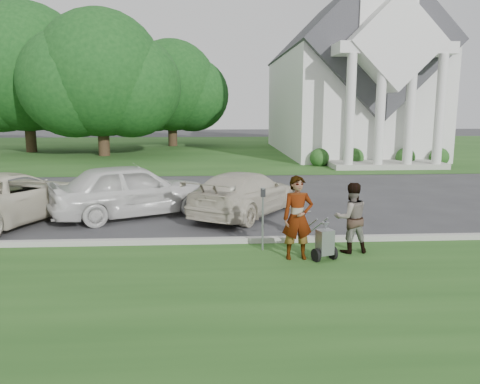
{
  "coord_description": "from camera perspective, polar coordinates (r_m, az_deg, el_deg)",
  "views": [
    {
      "loc": [
        -0.54,
        -10.5,
        3.3
      ],
      "look_at": [
        0.06,
        0.0,
        1.39
      ],
      "focal_mm": 35.0,
      "sensor_mm": 36.0,
      "label": 1
    }
  ],
  "objects": [
    {
      "name": "person_right",
      "position": [
        10.94,
        13.37,
        -3.14
      ],
      "size": [
        0.84,
        0.69,
        1.62
      ],
      "primitive_type": "imported",
      "rotation": [
        0.0,
        0.0,
        3.24
      ],
      "color": "#999999",
      "rests_on": "ground"
    },
    {
      "name": "car_b",
      "position": [
        14.57,
        -13.02,
        0.27
      ],
      "size": [
        5.2,
        3.86,
        1.65
      ],
      "primitive_type": "imported",
      "rotation": [
        0.0,
        0.0,
        2.02
      ],
      "color": "silver",
      "rests_on": "ground"
    },
    {
      "name": "church_lawn",
      "position": [
        37.65,
        -2.46,
        5.29
      ],
      "size": [
        80.0,
        30.0,
        0.01
      ],
      "primitive_type": "cube",
      "color": "#214919",
      "rests_on": "ground"
    },
    {
      "name": "church",
      "position": [
        35.05,
        12.93,
        14.39
      ],
      "size": [
        9.19,
        19.0,
        24.1
      ],
      "color": "white",
      "rests_on": "ground"
    },
    {
      "name": "person_left",
      "position": [
        10.24,
        7.03,
        -3.23
      ],
      "size": [
        0.69,
        0.47,
        1.83
      ],
      "primitive_type": "imported",
      "rotation": [
        0.0,
        0.0,
        0.04
      ],
      "color": "#999999",
      "rests_on": "ground"
    },
    {
      "name": "tree_back",
      "position": [
        40.67,
        -8.37,
        12.23
      ],
      "size": [
        9.61,
        7.6,
        8.89
      ],
      "color": "#332316",
      "rests_on": "ground"
    },
    {
      "name": "striping_cart",
      "position": [
        10.35,
        10.26,
        -6.12
      ],
      "size": [
        0.74,
        1.08,
        0.93
      ],
      "rotation": [
        0.0,
        0.0,
        0.36
      ],
      "color": "black",
      "rests_on": "ground"
    },
    {
      "name": "grass_strip",
      "position": [
        8.21,
        0.78,
        -13.34
      ],
      "size": [
        80.0,
        7.0,
        0.01
      ],
      "primitive_type": "cube",
      "color": "#214919",
      "rests_on": "ground"
    },
    {
      "name": "tree_left",
      "position": [
        33.39,
        -16.65,
        13.01
      ],
      "size": [
        10.63,
        8.4,
        9.71
      ],
      "color": "#332316",
      "rests_on": "ground"
    },
    {
      "name": "parking_meter_near",
      "position": [
        10.76,
        2.8,
        -2.37
      ],
      "size": [
        0.11,
        0.1,
        1.49
      ],
      "color": "gray",
      "rests_on": "ground"
    },
    {
      "name": "ground",
      "position": [
        11.02,
        -0.33,
        -7.11
      ],
      "size": [
        120.0,
        120.0,
        0.0
      ],
      "primitive_type": "plane",
      "color": "#333335",
      "rests_on": "ground"
    },
    {
      "name": "curb",
      "position": [
        11.53,
        -0.47,
        -5.93
      ],
      "size": [
        80.0,
        0.18,
        0.15
      ],
      "primitive_type": "cube",
      "color": "#9E9E93",
      "rests_on": "ground"
    },
    {
      "name": "tree_far",
      "position": [
        38.04,
        -24.7,
        13.01
      ],
      "size": [
        11.64,
        9.2,
        10.73
      ],
      "color": "#332316",
      "rests_on": "ground"
    },
    {
      "name": "car_c",
      "position": [
        14.44,
        0.64,
        -0.17
      ],
      "size": [
        4.07,
        4.94,
        1.35
      ],
      "primitive_type": "imported",
      "rotation": [
        0.0,
        0.0,
        2.58
      ],
      "color": "beige",
      "rests_on": "ground"
    },
    {
      "name": "car_a",
      "position": [
        15.11,
        -26.19,
        -0.54
      ],
      "size": [
        4.24,
        5.8,
        1.46
      ],
      "primitive_type": "imported",
      "rotation": [
        0.0,
        0.0,
        2.75
      ],
      "color": "beige",
      "rests_on": "ground"
    }
  ]
}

